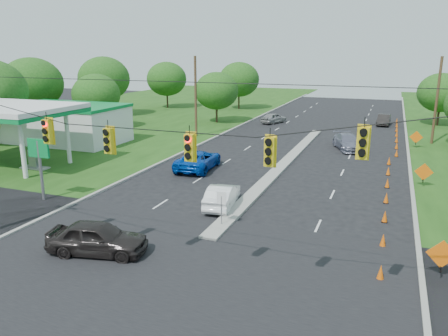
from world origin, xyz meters
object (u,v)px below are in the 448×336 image
at_px(gas_station, 57,121).
at_px(black_sedan, 97,238).
at_px(white_sedan, 222,196).
at_px(blue_pickup, 198,160).

distance_m(gas_station, black_sedan, 27.48).
height_order(white_sedan, blue_pickup, blue_pickup).
relative_size(black_sedan, white_sedan, 1.10).
distance_m(black_sedan, blue_pickup, 16.19).
bearing_deg(gas_station, white_sedan, -26.40).
relative_size(white_sedan, blue_pickup, 0.76).
distance_m(white_sedan, blue_pickup, 9.31).
distance_m(gas_station, white_sedan, 25.16).
height_order(gas_station, blue_pickup, gas_station).
relative_size(gas_station, blue_pickup, 3.45).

